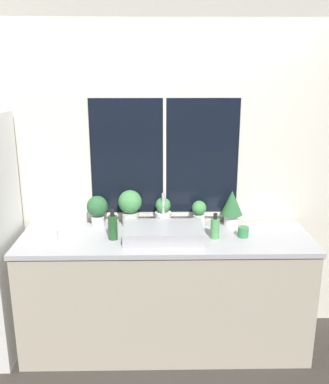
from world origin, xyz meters
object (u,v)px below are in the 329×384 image
at_px(potted_plant_right, 199,212).
at_px(mug_green, 243,232).
at_px(potted_plant_left, 130,206).
at_px(mug_white, 51,236).
at_px(potted_plant_far_left, 97,209).
at_px(bottle_tall, 113,227).
at_px(potted_plant_center, 163,212).
at_px(potted_plant_far_right, 232,206).
at_px(sink, 164,232).
at_px(soap_bottle, 215,228).

xyz_separation_m(potted_plant_right, mug_green, (0.31, -0.25, -0.07)).
bearing_deg(potted_plant_left, mug_white, -151.16).
relative_size(potted_plant_far_left, potted_plant_left, 0.85).
relative_size(potted_plant_left, mug_green, 3.73).
bearing_deg(bottle_tall, potted_plant_right, 22.45).
distance_m(potted_plant_far_left, mug_white, 0.44).
distance_m(potted_plant_far_left, potted_plant_left, 0.26).
relative_size(potted_plant_center, mug_white, 2.54).
bearing_deg(potted_plant_far_right, potted_plant_far_left, 180.00).
bearing_deg(potted_plant_far_left, mug_white, -134.10).
xyz_separation_m(sink, potted_plant_right, (0.28, 0.26, 0.07)).
height_order(potted_plant_left, potted_plant_far_right, potted_plant_left).
bearing_deg(sink, potted_plant_far_right, 25.18).
bearing_deg(mug_green, sink, -179.07).
relative_size(sink, mug_white, 6.37).
height_order(potted_plant_right, soap_bottle, potted_plant_right).
height_order(bottle_tall, mug_white, bottle_tall).
bearing_deg(mug_green, potted_plant_right, 141.47).
bearing_deg(mug_green, potted_plant_far_right, 101.56).
relative_size(soap_bottle, mug_green, 2.44).
distance_m(potted_plant_right, bottle_tall, 0.71).
bearing_deg(potted_plant_center, potted_plant_far_left, -180.00).
bearing_deg(mug_green, soap_bottle, -175.22).
xyz_separation_m(potted_plant_far_left, potted_plant_left, (0.26, 0.00, 0.02)).
height_order(potted_plant_far_left, potted_plant_far_right, potted_plant_far_right).
relative_size(potted_plant_far_right, soap_bottle, 1.49).
distance_m(potted_plant_far_right, bottle_tall, 0.96).
distance_m(potted_plant_center, mug_green, 0.65).
distance_m(potted_plant_right, mug_green, 0.40).
relative_size(potted_plant_right, soap_bottle, 1.07).
bearing_deg(potted_plant_right, potted_plant_left, 180.00).
bearing_deg(bottle_tall, soap_bottle, 0.61).
bearing_deg(potted_plant_far_left, sink, -26.17).
distance_m(potted_plant_far_left, bottle_tall, 0.31).
bearing_deg(potted_plant_right, potted_plant_far_right, 0.00).
height_order(potted_plant_left, potted_plant_right, potted_plant_left).
xyz_separation_m(potted_plant_center, potted_plant_far_right, (0.54, -0.00, 0.05)).
height_order(sink, potted_plant_left, potted_plant_left).
height_order(sink, mug_white, sink).
bearing_deg(bottle_tall, sink, 2.51).
distance_m(potted_plant_far_left, potted_plant_center, 0.52).
height_order(potted_plant_center, potted_plant_right, potted_plant_center).
bearing_deg(potted_plant_center, mug_green, -22.46).
relative_size(bottle_tall, mug_white, 2.51).
distance_m(potted_plant_right, potted_plant_far_right, 0.26).
distance_m(soap_bottle, mug_green, 0.22).
height_order(potted_plant_far_left, potted_plant_left, potted_plant_left).
distance_m(potted_plant_left, soap_bottle, 0.70).
distance_m(potted_plant_center, potted_plant_far_right, 0.55).
relative_size(potted_plant_far_right, mug_green, 3.64).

